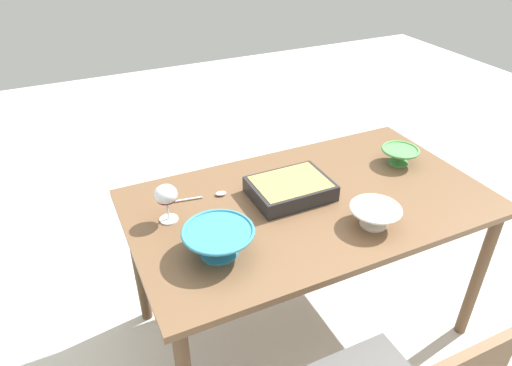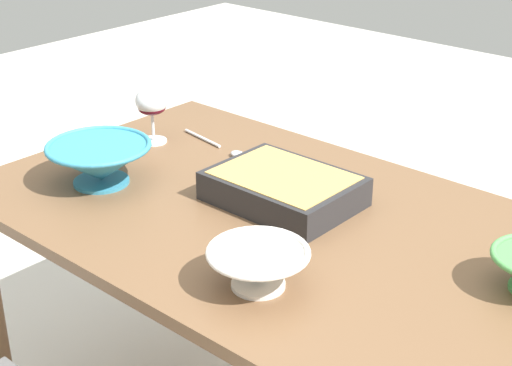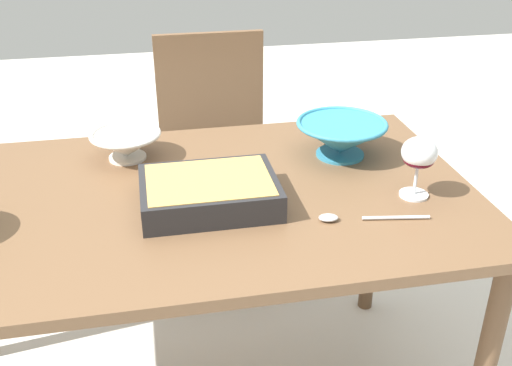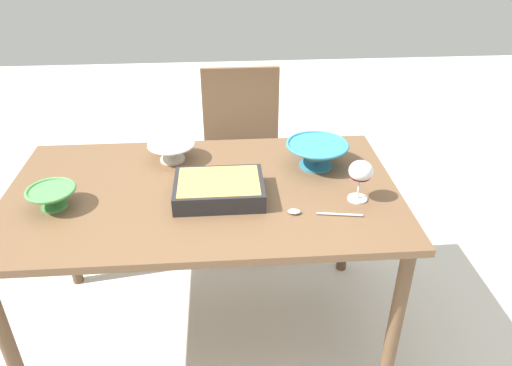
% 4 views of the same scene
% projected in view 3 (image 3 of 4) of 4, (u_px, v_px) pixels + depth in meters
% --- Properties ---
extents(dining_table, '(1.43, 0.83, 0.72)m').
position_uv_depth(dining_table, '(183.00, 223.00, 1.49)').
color(dining_table, brown).
rests_on(dining_table, ground_plane).
extents(chair, '(0.43, 0.42, 0.90)m').
position_uv_depth(chair, '(216.00, 149.00, 2.27)').
color(chair, '#595959').
rests_on(chair, ground_plane).
extents(wine_glass, '(0.08, 0.08, 0.15)m').
position_uv_depth(wine_glass, '(419.00, 156.00, 1.41)').
color(wine_glass, white).
rests_on(wine_glass, dining_table).
extents(casserole_dish, '(0.32, 0.23, 0.07)m').
position_uv_depth(casserole_dish, '(209.00, 191.00, 1.40)').
color(casserole_dish, '#262628').
rests_on(casserole_dish, dining_table).
extents(small_bowl, '(0.25, 0.25, 0.10)m').
position_uv_depth(small_bowl, '(341.00, 137.00, 1.63)').
color(small_bowl, teal).
rests_on(small_bowl, dining_table).
extents(serving_bowl, '(0.19, 0.19, 0.08)m').
position_uv_depth(serving_bowl, '(126.00, 144.00, 1.62)').
color(serving_bowl, white).
rests_on(serving_bowl, dining_table).
extents(serving_spoon, '(0.25, 0.06, 0.01)m').
position_uv_depth(serving_spoon, '(352.00, 218.00, 1.35)').
color(serving_spoon, silver).
rests_on(serving_spoon, dining_table).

